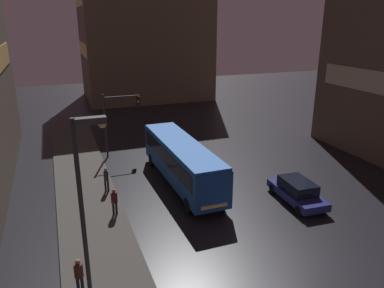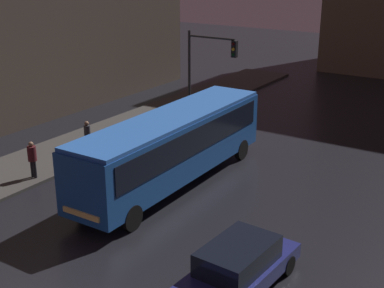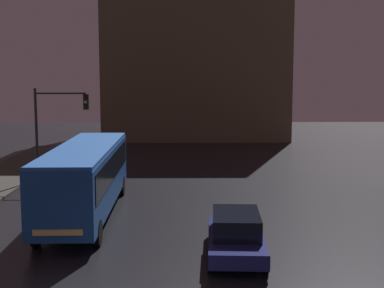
# 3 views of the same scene
# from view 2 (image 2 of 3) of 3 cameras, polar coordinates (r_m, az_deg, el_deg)

# --- Properties ---
(sidewalk_left) EXTENTS (4.00, 48.00, 0.15)m
(sidewalk_left) POSITION_cam_2_polar(r_m,az_deg,el_deg) (27.69, -14.15, -1.16)
(sidewalk_left) COLOR #3D3A38
(sidewalk_left) RESTS_ON ground
(bus_near) EXTENTS (2.63, 11.50, 3.18)m
(bus_near) POSITION_cam_2_polar(r_m,az_deg,el_deg) (23.07, -2.05, 0.22)
(bus_near) COLOR #194793
(bus_near) RESTS_ON ground
(car_taxi) EXTENTS (2.14, 4.79, 1.53)m
(car_taxi) POSITION_cam_2_polar(r_m,az_deg,el_deg) (16.48, 4.90, -12.91)
(car_taxi) COLOR navy
(car_taxi) RESTS_ON ground
(pedestrian_mid) EXTENTS (0.53, 0.53, 1.70)m
(pedestrian_mid) POSITION_cam_2_polar(r_m,az_deg,el_deg) (24.70, -16.68, -1.26)
(pedestrian_mid) COLOR black
(pedestrian_mid) RESTS_ON sidewalk_left
(pedestrian_far) EXTENTS (0.45, 0.45, 1.74)m
(pedestrian_far) POSITION_cam_2_polar(r_m,az_deg,el_deg) (26.89, -11.09, 0.89)
(pedestrian_far) COLOR black
(pedestrian_far) RESTS_ON sidewalk_left
(traffic_light_main) EXTENTS (3.17, 0.35, 5.56)m
(traffic_light_main) POSITION_cam_2_polar(r_m,az_deg,el_deg) (30.49, 1.51, 8.58)
(traffic_light_main) COLOR #2D2D2D
(traffic_light_main) RESTS_ON ground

